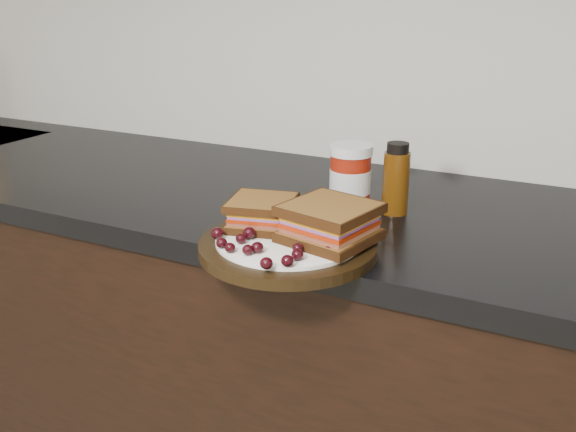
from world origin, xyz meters
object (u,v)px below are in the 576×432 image
sandwich_left (262,213)px  oil_bottle (396,178)px  plate (288,247)px  condiment_jar (350,176)px

sandwich_left → oil_bottle: bearing=42.7°
sandwich_left → oil_bottle: oil_bottle is taller
plate → oil_bottle: 0.27m
plate → oil_bottle: size_ratio=2.13×
plate → condiment_jar: bearing=89.1°
plate → oil_bottle: oil_bottle is taller
condiment_jar → oil_bottle: bearing=1.1°
sandwich_left → oil_bottle: (0.15, 0.23, 0.02)m
plate → oil_bottle: (0.09, 0.25, 0.06)m
plate → condiment_jar: (0.00, 0.25, 0.05)m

